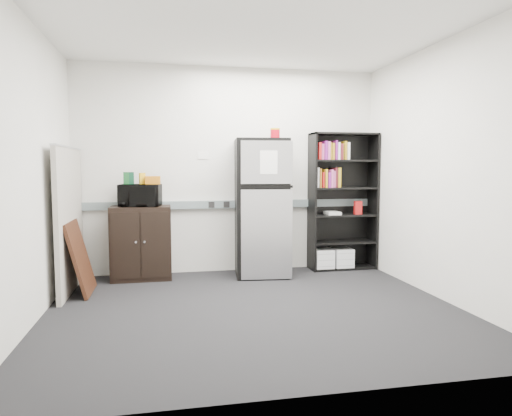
% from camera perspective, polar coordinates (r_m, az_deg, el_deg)
% --- Properties ---
extents(floor, '(4.00, 4.00, 0.00)m').
position_cam_1_polar(floor, '(4.58, -0.17, -12.52)').
color(floor, black).
rests_on(floor, ground).
extents(wall_back, '(4.00, 0.02, 2.70)m').
position_cam_1_polar(wall_back, '(6.10, -3.33, 4.71)').
color(wall_back, white).
rests_on(wall_back, floor).
extents(wall_right, '(0.02, 3.50, 2.70)m').
position_cam_1_polar(wall_right, '(5.14, 22.33, 4.29)').
color(wall_right, white).
rests_on(wall_right, floor).
extents(wall_left, '(0.02, 3.50, 2.70)m').
position_cam_1_polar(wall_left, '(4.45, -26.45, 4.09)').
color(wall_left, white).
rests_on(wall_left, floor).
extents(ceiling, '(4.00, 3.50, 0.02)m').
position_cam_1_polar(ceiling, '(4.57, -0.18, 21.80)').
color(ceiling, white).
rests_on(ceiling, wall_back).
extents(electrical_raceway, '(3.92, 0.05, 0.10)m').
position_cam_1_polar(electrical_raceway, '(6.09, -3.27, 0.47)').
color(electrical_raceway, slate).
rests_on(electrical_raceway, wall_back).
extents(wall_note, '(0.14, 0.00, 0.10)m').
position_cam_1_polar(wall_note, '(6.06, -6.63, 6.57)').
color(wall_note, white).
rests_on(wall_note, wall_back).
extents(bookshelf, '(0.90, 0.34, 1.85)m').
position_cam_1_polar(bookshelf, '(6.32, 10.59, 1.21)').
color(bookshelf, black).
rests_on(bookshelf, floor).
extents(cubicle_partition, '(0.06, 1.30, 1.62)m').
position_cam_1_polar(cubicle_partition, '(5.50, -22.28, -1.30)').
color(cubicle_partition, '#A19A8F').
rests_on(cubicle_partition, floor).
extents(cabinet, '(0.73, 0.49, 0.91)m').
position_cam_1_polar(cabinet, '(5.87, -14.14, -4.21)').
color(cabinet, black).
rests_on(cabinet, floor).
extents(microwave, '(0.53, 0.39, 0.27)m').
position_cam_1_polar(microwave, '(5.79, -14.27, 1.55)').
color(microwave, black).
rests_on(microwave, cabinet).
extents(snack_box_a, '(0.08, 0.06, 0.15)m').
position_cam_1_polar(snack_box_a, '(5.83, -15.86, 3.60)').
color(snack_box_a, '#195A29').
rests_on(snack_box_a, microwave).
extents(snack_box_b, '(0.07, 0.05, 0.15)m').
position_cam_1_polar(snack_box_b, '(5.83, -15.36, 3.61)').
color(snack_box_b, '#0D3923').
rests_on(snack_box_b, microwave).
extents(snack_box_c, '(0.08, 0.07, 0.14)m').
position_cam_1_polar(snack_box_c, '(5.82, -14.03, 3.59)').
color(snack_box_c, gold).
rests_on(snack_box_c, microwave).
extents(snack_bag, '(0.19, 0.11, 0.10)m').
position_cam_1_polar(snack_bag, '(5.77, -12.78, 3.41)').
color(snack_bag, '#C06D13').
rests_on(snack_bag, microwave).
extents(refrigerator, '(0.72, 0.75, 1.75)m').
position_cam_1_polar(refrigerator, '(5.86, 0.66, 0.04)').
color(refrigerator, black).
rests_on(refrigerator, floor).
extents(coffee_can, '(0.12, 0.12, 0.17)m').
position_cam_1_polar(coffee_can, '(6.03, 2.40, 9.30)').
color(coffee_can, '#AC0716').
rests_on(coffee_can, refrigerator).
extents(framed_poster, '(0.24, 0.64, 0.80)m').
position_cam_1_polar(framed_poster, '(5.39, -21.07, -5.72)').
color(framed_poster, black).
rests_on(framed_poster, floor).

